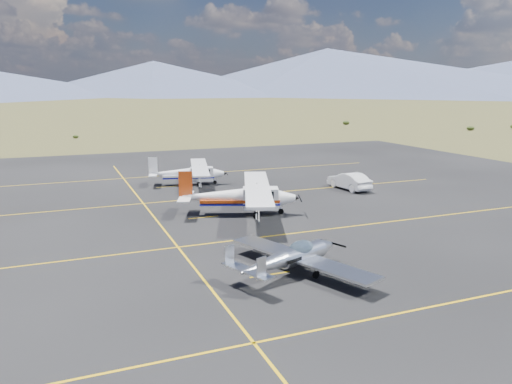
{
  "coord_description": "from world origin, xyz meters",
  "views": [
    {
      "loc": [
        -11.68,
        -23.26,
        8.47
      ],
      "look_at": [
        0.43,
        6.73,
        1.6
      ],
      "focal_mm": 35.0,
      "sensor_mm": 36.0,
      "label": 1
    }
  ],
  "objects": [
    {
      "name": "apron",
      "position": [
        0.0,
        7.0,
        0.0
      ],
      "size": [
        72.0,
        72.0,
        0.02
      ],
      "primitive_type": "cube",
      "color": "black",
      "rests_on": "ground"
    },
    {
      "name": "aircraft_cessna",
      "position": [
        -0.51,
        7.29,
        1.32
      ],
      "size": [
        8.23,
        11.51,
        2.97
      ],
      "rotation": [
        0.0,
        0.0,
        -0.35
      ],
      "color": "white",
      "rests_on": "apron"
    },
    {
      "name": "sedan",
      "position": [
        10.89,
        11.78,
        0.72
      ],
      "size": [
        1.91,
        4.43,
        1.42
      ],
      "primitive_type": "imported",
      "rotation": [
        0.0,
        0.0,
        3.24
      ],
      "color": "white",
      "rests_on": "apron"
    },
    {
      "name": "ground",
      "position": [
        0.0,
        0.0,
        0.0
      ],
      "size": [
        1600.0,
        1600.0,
        0.0
      ],
      "primitive_type": "plane",
      "color": "#383D1C",
      "rests_on": "ground"
    },
    {
      "name": "aircraft_plain",
      "position": [
        -1.1,
        18.69,
        1.1
      ],
      "size": [
        6.35,
        9.79,
        2.48
      ],
      "rotation": [
        0.0,
        0.0,
        -0.24
      ],
      "color": "white",
      "rests_on": "apron"
    },
    {
      "name": "aircraft_low_wing",
      "position": [
        -2.06,
        -3.83,
        0.86
      ],
      "size": [
        6.02,
        8.08,
        1.79
      ],
      "rotation": [
        0.0,
        0.0,
        0.37
      ],
      "color": "silver",
      "rests_on": "apron"
    }
  ]
}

